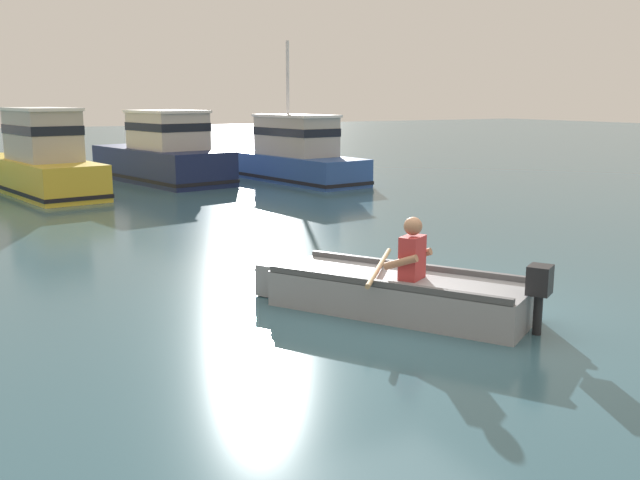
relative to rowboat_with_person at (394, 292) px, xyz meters
The scene contains 5 objects.
ground_plane 0.27m from the rowboat_with_person, 24.07° to the right, with size 120.00×120.00×0.00m, color #386070.
rowboat_with_person is the anchor object (origin of this frame).
moored_boat_yellow 13.88m from the rowboat_with_person, 98.03° to the left, with size 2.65×6.24×2.31m.
moored_boat_navy 14.95m from the rowboat_with_person, 83.03° to the left, with size 3.06×5.92×2.19m.
moored_boat_blue 14.31m from the rowboat_with_person, 67.90° to the left, with size 2.58×6.69×4.27m.
Camera 1 is at (-5.05, -6.85, 2.57)m, focal length 40.35 mm.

